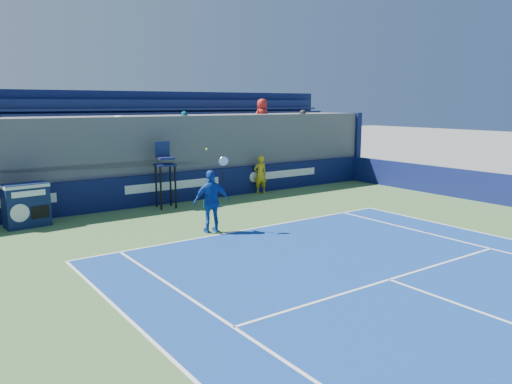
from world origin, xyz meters
TOP-DOWN VIEW (x-y plane):
  - ball_person at (3.98, 16.76)m, footprint 0.66×0.49m
  - back_hoarding at (0.00, 17.10)m, footprint 20.40×0.21m
  - match_clock at (-5.50, 16.28)m, footprint 1.38×0.84m
  - umpire_chair at (-0.65, 16.41)m, footprint 0.78×0.78m
  - tennis_player at (-1.08, 12.27)m, footprint 1.19×0.71m
  - stadium_seating at (-0.05, 19.15)m, footprint 21.00×4.05m

SIDE VIEW (x-z plane):
  - back_hoarding at x=0.00m, z-range 0.00..1.20m
  - match_clock at x=-5.50m, z-range 0.04..1.44m
  - ball_person at x=3.98m, z-range 0.01..1.65m
  - tennis_player at x=-1.08m, z-range -0.32..2.25m
  - umpire_chair at x=-0.65m, z-range 0.29..2.77m
  - stadium_seating at x=-0.05m, z-range -0.74..4.45m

